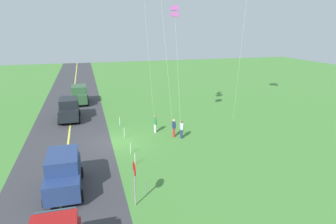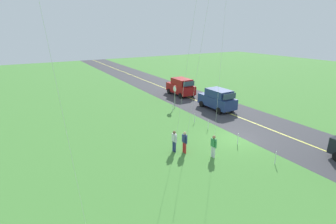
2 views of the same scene
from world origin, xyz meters
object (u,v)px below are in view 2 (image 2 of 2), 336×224
at_px(person_adult_companion, 174,140).
at_px(person_adult_near, 213,146).
at_px(person_child_watcher, 185,141).
at_px(car_suv_foreground, 217,99).
at_px(car_parked_east_near, 181,87).
at_px(stop_sign, 175,92).

bearing_deg(person_adult_companion, person_adult_near, -59.15).
height_order(person_adult_companion, person_child_watcher, same).
height_order(car_suv_foreground, car_parked_east_near, same).
xyz_separation_m(person_adult_near, person_child_watcher, (1.54, 1.33, 0.00)).
xyz_separation_m(car_parked_east_near, person_child_watcher, (-13.91, 8.74, -0.29)).
distance_m(stop_sign, person_adult_near, 11.62).
xyz_separation_m(car_parked_east_near, person_adult_near, (-15.45, 7.41, -0.29)).
distance_m(car_suv_foreground, car_parked_east_near, 7.17).
distance_m(car_parked_east_near, person_child_watcher, 16.43).
bearing_deg(stop_sign, car_suv_foreground, -125.71).
relative_size(car_parked_east_near, stop_sign, 1.72).
bearing_deg(stop_sign, person_adult_companion, 148.07).
bearing_deg(person_child_watcher, person_adult_companion, -116.25).
relative_size(car_suv_foreground, person_adult_companion, 2.75).
bearing_deg(person_adult_companion, stop_sign, 46.57).
distance_m(stop_sign, person_child_watcher, 10.74).
bearing_deg(person_child_watcher, car_suv_foreground, 144.77).
relative_size(stop_sign, person_adult_companion, 1.60).
height_order(car_parked_east_near, person_child_watcher, car_parked_east_near).
height_order(car_parked_east_near, person_adult_near, car_parked_east_near).
bearing_deg(person_child_watcher, person_adult_near, 58.16).
height_order(car_suv_foreground, person_child_watcher, car_suv_foreground).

